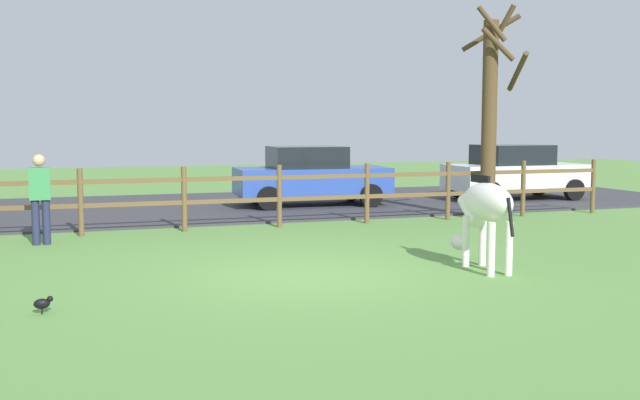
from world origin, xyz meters
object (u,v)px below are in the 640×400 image
(zebra, at_px, (485,208))
(visitor_near_fence, at_px, (40,195))
(parked_car_white, at_px, (515,172))
(crow_on_grass, at_px, (43,303))
(bare_tree, at_px, (491,110))
(parked_car_blue, at_px, (311,175))

(zebra, bearing_deg, visitor_near_fence, 144.06)
(zebra, relative_size, parked_car_white, 0.48)
(zebra, xyz_separation_m, crow_on_grass, (-6.17, -0.68, -0.80))
(bare_tree, height_order, parked_car_blue, bare_tree)
(zebra, relative_size, parked_car_blue, 0.47)
(crow_on_grass, distance_m, parked_car_blue, 11.58)
(crow_on_grass, xyz_separation_m, parked_car_white, (12.40, 9.34, 0.72))
(bare_tree, xyz_separation_m, parked_car_blue, (-3.01, 3.89, -1.65))
(bare_tree, relative_size, visitor_near_fence, 2.95)
(crow_on_grass, relative_size, visitor_near_fence, 0.13)
(visitor_near_fence, bearing_deg, zebra, -35.94)
(parked_car_white, bearing_deg, crow_on_grass, -143.02)
(parked_car_white, bearing_deg, visitor_near_fence, -162.18)
(parked_car_blue, bearing_deg, visitor_near_fence, -146.31)
(visitor_near_fence, bearing_deg, parked_car_blue, 33.69)
(bare_tree, bearing_deg, parked_car_blue, 127.72)
(parked_car_white, bearing_deg, bare_tree, -130.45)
(crow_on_grass, height_order, visitor_near_fence, visitor_near_fence)
(parked_car_white, bearing_deg, zebra, -125.78)
(visitor_near_fence, bearing_deg, crow_on_grass, -87.96)
(zebra, distance_m, parked_car_blue, 8.97)
(crow_on_grass, relative_size, parked_car_white, 0.05)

